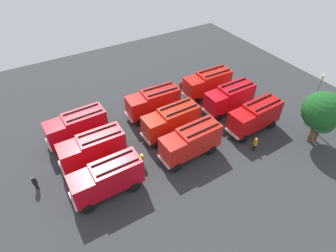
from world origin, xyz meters
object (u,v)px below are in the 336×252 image
object	(u,v)px
tree_0	(323,121)
fire_truck_5	(93,148)
fire_truck_3	(229,97)
fire_truck_8	(107,178)
fire_truck_6	(255,116)
fire_truck_2	(77,126)
fire_truck_0	(208,83)
tree_1	(322,111)
fire_truck_4	(171,121)
fire_truck_7	(191,141)
firefighter_3	(181,86)
fire_truck_1	(153,102)
firefighter_1	(255,144)
traffic_cone_0	(162,97)
firefighter_2	(142,159)
lamppost	(315,97)
firefighter_0	(35,183)

from	to	relation	value
tree_0	fire_truck_5	bearing A→B (deg)	-22.94
fire_truck_3	fire_truck_8	xyz separation A→B (m)	(19.32, 4.64, 0.00)
fire_truck_3	fire_truck_6	world-z (taller)	same
fire_truck_2	fire_truck_8	distance (m)	9.23
fire_truck_0	tree_1	size ratio (longest dim) A/B	1.06
fire_truck_4	fire_truck_6	xyz separation A→B (m)	(-9.46, 4.49, 0.00)
fire_truck_3	fire_truck_6	xyz separation A→B (m)	(-0.09, 4.75, 0.00)
fire_truck_0	fire_truck_5	xyz separation A→B (m)	(18.87, 4.50, 0.00)
fire_truck_2	tree_1	distance (m)	28.29
fire_truck_7	fire_truck_0	bearing A→B (deg)	-137.06
fire_truck_6	firefighter_3	world-z (taller)	fire_truck_6
fire_truck_6	fire_truck_1	bearing A→B (deg)	-46.56
firefighter_1	fire_truck_1	bearing A→B (deg)	-41.90
tree_1	traffic_cone_0	distance (m)	20.92
fire_truck_7	traffic_cone_0	size ratio (longest dim) A/B	12.14
fire_truck_1	fire_truck_6	bearing A→B (deg)	138.00
tree_0	traffic_cone_0	xyz separation A→B (m)	(11.65, -17.51, -2.85)
firefighter_3	tree_1	xyz separation A→B (m)	(-7.62, 17.42, 3.69)
tree_1	traffic_cone_0	bearing A→B (deg)	-57.21
fire_truck_2	firefighter_2	bearing A→B (deg)	118.99
firefighter_2	lamppost	xyz separation A→B (m)	(-21.82, 4.22, 3.22)
firefighter_3	traffic_cone_0	bearing A→B (deg)	-6.90
firefighter_0	fire_truck_4	bearing A→B (deg)	118.93
fire_truck_8	tree_1	distance (m)	24.63
firefighter_1	firefighter_2	xyz separation A→B (m)	(12.48, -4.48, 0.00)
fire_truck_8	fire_truck_2	bearing A→B (deg)	-89.28
fire_truck_4	traffic_cone_0	distance (m)	8.24
firefighter_2	tree_1	world-z (taller)	tree_1
fire_truck_1	traffic_cone_0	size ratio (longest dim) A/B	12.14
fire_truck_3	firefighter_2	bearing A→B (deg)	11.23
fire_truck_4	firefighter_1	world-z (taller)	fire_truck_4
firefighter_0	tree_0	world-z (taller)	tree_0
firefighter_1	traffic_cone_0	xyz separation A→B (m)	(4.08, -14.91, -0.71)
fire_truck_0	firefighter_1	bearing A→B (deg)	81.35
firefighter_1	firefighter_3	size ratio (longest dim) A/B	1.09
fire_truck_4	firefighter_3	size ratio (longest dim) A/B	4.40
firefighter_0	firefighter_1	distance (m)	24.30
fire_truck_0	fire_truck_5	distance (m)	19.40
fire_truck_7	fire_truck_2	bearing A→B (deg)	-43.60
fire_truck_3	firefighter_1	distance (m)	8.12
fire_truck_1	fire_truck_8	size ratio (longest dim) A/B	1.01
fire_truck_0	tree_0	xyz separation A→B (m)	(-5.46, 14.80, 1.00)
firefighter_0	fire_truck_6	bearing A→B (deg)	108.67
fire_truck_0	fire_truck_3	xyz separation A→B (m)	(-0.29, 4.53, 0.00)
tree_1	firefighter_3	bearing A→B (deg)	-66.38
fire_truck_2	firefighter_3	distance (m)	16.81
fire_truck_2	fire_truck_3	bearing A→B (deg)	164.88
fire_truck_1	lamppost	world-z (taller)	lamppost
firefighter_0	tree_0	xyz separation A→B (m)	(-30.80, 9.75, 2.12)
fire_truck_7	fire_truck_8	size ratio (longest dim) A/B	1.01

